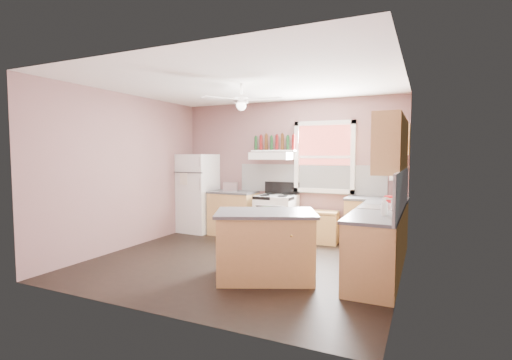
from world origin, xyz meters
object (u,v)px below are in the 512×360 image
at_px(stove, 276,217).
at_px(refrigerator, 198,193).
at_px(toaster, 230,187).
at_px(island, 266,247).
at_px(cart, 323,229).

bearing_deg(stove, refrigerator, -179.49).
relative_size(toaster, stove, 0.33).
relative_size(toaster, island, 0.23).
bearing_deg(island, cart, 61.17).
bearing_deg(cart, toaster, -179.46).
distance_m(stove, island, 2.28).
distance_m(refrigerator, stove, 1.85).
relative_size(cart, island, 0.44).
xyz_separation_m(cart, island, (-0.19, -2.25, 0.16)).
height_order(refrigerator, stove, refrigerator).
bearing_deg(refrigerator, island, -37.66).
relative_size(refrigerator, stove, 1.92).
xyz_separation_m(refrigerator, toaster, (0.80, -0.00, 0.16)).
relative_size(stove, island, 0.70).
distance_m(cart, island, 2.26).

